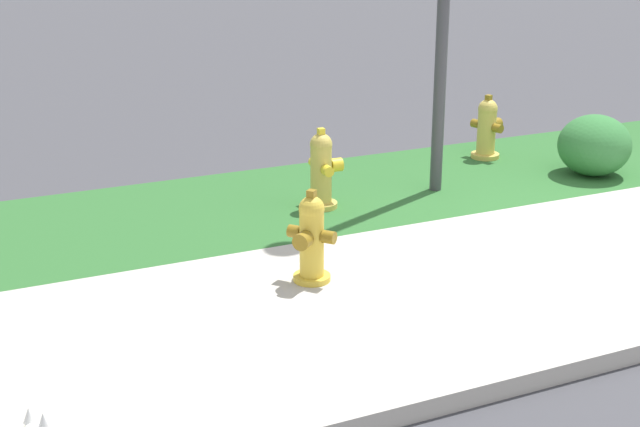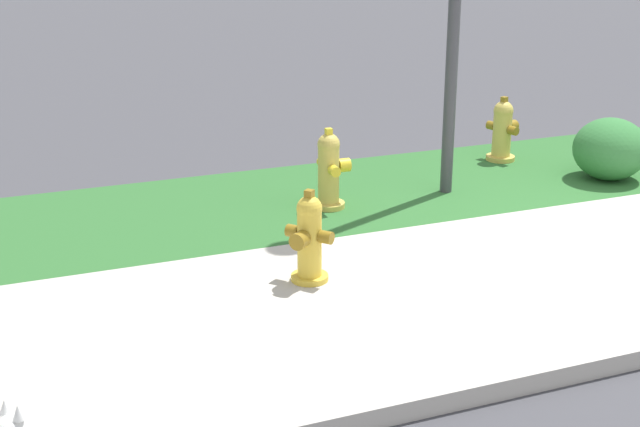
{
  "view_description": "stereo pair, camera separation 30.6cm",
  "coord_description": "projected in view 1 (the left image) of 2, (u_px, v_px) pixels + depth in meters",
  "views": [
    {
      "loc": [
        -5.2,
        -4.78,
        2.54
      ],
      "look_at": [
        -2.66,
        0.77,
        0.4
      ],
      "focal_mm": 50.0,
      "sensor_mm": 36.0,
      "label": 1
    },
    {
      "loc": [
        -4.92,
        -4.9,
        2.54
      ],
      "look_at": [
        -2.66,
        0.77,
        0.4
      ],
      "focal_mm": 50.0,
      "sensor_mm": 36.0,
      "label": 2
    }
  ],
  "objects": [
    {
      "name": "shrub_bush_near_lamp",
      "position": [
        594.0,
        145.0,
        8.66
      ],
      "size": [
        0.7,
        0.7,
        0.6
      ],
      "color": "#337538",
      "rests_on": "ground"
    },
    {
      "name": "grass_verge",
      "position": [
        499.0,
        170.0,
        8.91
      ],
      "size": [
        18.0,
        2.07,
        0.01
      ],
      "primitive_type": "cube",
      "color": "#2D662D",
      "rests_on": "ground"
    },
    {
      "name": "fire_hydrant_near_corner",
      "position": [
        322.0,
        170.0,
        7.71
      ],
      "size": [
        0.34,
        0.37,
        0.71
      ],
      "rotation": [
        0.0,
        0.0,
        4.69
      ],
      "color": "gold",
      "rests_on": "ground"
    },
    {
      "name": "fire_hydrant_across_street",
      "position": [
        487.0,
        128.0,
        9.24
      ],
      "size": [
        0.35,
        0.38,
        0.67
      ],
      "rotation": [
        0.0,
        0.0,
        5.01
      ],
      "color": "gold",
      "rests_on": "ground"
    },
    {
      "name": "fire_hydrant_mid_block",
      "position": [
        311.0,
        239.0,
        6.19
      ],
      "size": [
        0.33,
        0.33,
        0.68
      ],
      "rotation": [
        0.0,
        0.0,
        2.27
      ],
      "color": "gold",
      "rests_on": "ground"
    }
  ]
}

